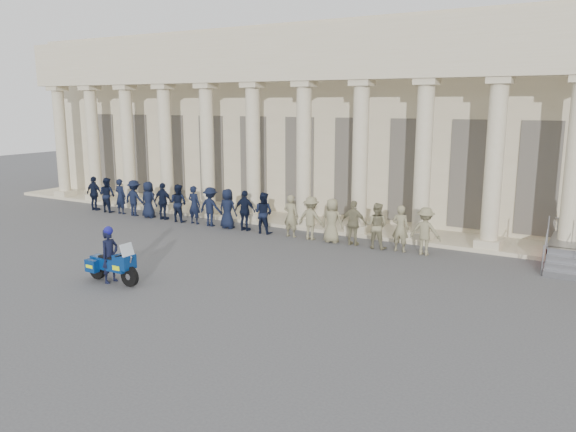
{
  "coord_description": "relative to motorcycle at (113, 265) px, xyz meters",
  "views": [
    {
      "loc": [
        10.18,
        -13.16,
        5.4
      ],
      "look_at": [
        0.76,
        3.09,
        1.6
      ],
      "focal_mm": 35.0,
      "sensor_mm": 36.0,
      "label": 1
    }
  ],
  "objects": [
    {
      "name": "officer_rank",
      "position": [
        -1.22,
        7.91,
        0.3
      ],
      "size": [
        18.17,
        0.66,
        1.74
      ],
      "color": "black",
      "rests_on": "ground"
    },
    {
      "name": "ground",
      "position": [
        2.65,
        1.63,
        -0.57
      ],
      "size": [
        90.0,
        90.0,
        0.0
      ],
      "primitive_type": "plane",
      "color": "#464649",
      "rests_on": "ground"
    },
    {
      "name": "rider",
      "position": [
        -0.11,
        0.0,
        0.3
      ],
      "size": [
        0.41,
        0.62,
        1.76
      ],
      "rotation": [
        0.0,
        0.0,
        1.55
      ],
      "color": "black",
      "rests_on": "ground"
    },
    {
      "name": "building",
      "position": [
        2.65,
        16.37,
        3.95
      ],
      "size": [
        40.0,
        12.5,
        9.0
      ],
      "color": "#C4B593",
      "rests_on": "ground"
    },
    {
      "name": "motorcycle",
      "position": [
        0.0,
        0.0,
        0.0
      ],
      "size": [
        2.05,
        0.84,
        1.32
      ],
      "rotation": [
        0.0,
        0.0,
        -0.02
      ],
      "color": "black",
      "rests_on": "ground"
    }
  ]
}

